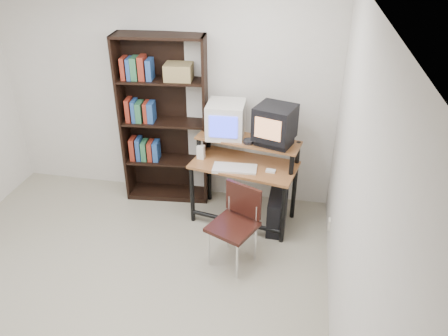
% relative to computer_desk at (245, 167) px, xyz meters
% --- Properties ---
extents(floor, '(4.00, 4.00, 0.01)m').
position_rel_computer_desk_xyz_m(floor, '(-1.03, -1.51, -0.69)').
color(floor, '#A19B85').
rests_on(floor, ground).
extents(ceiling, '(4.00, 4.00, 0.01)m').
position_rel_computer_desk_xyz_m(ceiling, '(-1.03, -1.51, 1.92)').
color(ceiling, white).
rests_on(ceiling, back_wall).
extents(back_wall, '(4.00, 0.01, 2.60)m').
position_rel_computer_desk_xyz_m(back_wall, '(-1.03, 0.49, 0.62)').
color(back_wall, silver).
rests_on(back_wall, floor).
extents(right_wall, '(0.01, 4.00, 2.60)m').
position_rel_computer_desk_xyz_m(right_wall, '(0.97, -1.51, 0.62)').
color(right_wall, silver).
rests_on(right_wall, floor).
extents(computer_desk, '(1.22, 0.77, 0.98)m').
position_rel_computer_desk_xyz_m(computer_desk, '(0.00, 0.00, 0.00)').
color(computer_desk, '#955C30').
rests_on(computer_desk, floor).
extents(crt_monitor, '(0.42, 0.43, 0.38)m').
position_rel_computer_desk_xyz_m(crt_monitor, '(-0.24, 0.17, 0.48)').
color(crt_monitor, silver).
rests_on(crt_monitor, computer_desk).
extents(vcr, '(0.42, 0.36, 0.08)m').
position_rel_computer_desk_xyz_m(vcr, '(0.30, 0.02, 0.33)').
color(vcr, black).
rests_on(vcr, computer_desk).
extents(crt_tv, '(0.48, 0.47, 0.36)m').
position_rel_computer_desk_xyz_m(crt_tv, '(0.30, 0.03, 0.55)').
color(crt_tv, black).
rests_on(crt_tv, vcr).
extents(cd_spindle, '(0.15, 0.15, 0.05)m').
position_rel_computer_desk_xyz_m(cd_spindle, '(0.04, 0.00, 0.31)').
color(cd_spindle, '#26262B').
rests_on(cd_spindle, computer_desk).
extents(keyboard, '(0.48, 0.23, 0.03)m').
position_rel_computer_desk_xyz_m(keyboard, '(-0.09, -0.15, 0.06)').
color(keyboard, silver).
rests_on(keyboard, computer_desk).
extents(mousepad, '(0.27, 0.25, 0.01)m').
position_rel_computer_desk_xyz_m(mousepad, '(0.31, -0.15, 0.04)').
color(mousepad, black).
rests_on(mousepad, computer_desk).
extents(mouse, '(0.11, 0.07, 0.03)m').
position_rel_computer_desk_xyz_m(mouse, '(0.30, -0.14, 0.06)').
color(mouse, white).
rests_on(mouse, mousepad).
extents(desk_speaker, '(0.09, 0.08, 0.17)m').
position_rel_computer_desk_xyz_m(desk_speaker, '(-0.50, 0.02, 0.12)').
color(desk_speaker, silver).
rests_on(desk_speaker, computer_desk).
extents(pc_tower, '(0.20, 0.45, 0.42)m').
position_rel_computer_desk_xyz_m(pc_tower, '(0.40, -0.12, -0.47)').
color(pc_tower, black).
rests_on(pc_tower, floor).
extents(school_chair, '(0.55, 0.55, 0.83)m').
position_rel_computer_desk_xyz_m(school_chair, '(0.03, -0.72, -0.17)').
color(school_chair, black).
rests_on(school_chair, floor).
extents(bookshelf, '(1.03, 0.43, 2.02)m').
position_rel_computer_desk_xyz_m(bookshelf, '(-1.01, 0.35, 0.34)').
color(bookshelf, black).
rests_on(bookshelf, floor).
extents(wall_outlet, '(0.02, 0.08, 0.12)m').
position_rel_computer_desk_xyz_m(wall_outlet, '(0.95, -0.36, -0.38)').
color(wall_outlet, beige).
rests_on(wall_outlet, right_wall).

